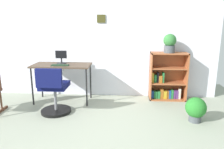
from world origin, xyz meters
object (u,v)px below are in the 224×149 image
keyboard (60,65)px  office_chair (54,93)px  monitor (61,58)px  bookshelf_low (167,79)px  potted_plant_floor (196,109)px  potted_plant_on_shelf (170,43)px  desk (62,68)px

keyboard → office_chair: bearing=-87.5°
keyboard → office_chair: 0.63m
monitor → keyboard: 0.26m
bookshelf_low → potted_plant_floor: 1.12m
keyboard → potted_plant_on_shelf: (2.08, 0.35, 0.40)m
monitor → desk: bearing=-73.6°
office_chair → potted_plant_on_shelf: (2.06, 0.85, 0.79)m
office_chair → potted_plant_on_shelf: bearing=22.4°
desk → bookshelf_low: 2.11m
office_chair → bookshelf_low: size_ratio=0.87×
desk → potted_plant_on_shelf: potted_plant_on_shelf is taller
desk → monitor: (-0.03, 0.11, 0.17)m
keyboard → monitor: bearing=99.6°
monitor → office_chair: bearing=-85.2°
monitor → potted_plant_on_shelf: potted_plant_on_shelf is taller
office_chair → potted_plant_on_shelf: potted_plant_on_shelf is taller
potted_plant_on_shelf → monitor: bearing=-176.7°
monitor → potted_plant_on_shelf: size_ratio=0.70×
monitor → potted_plant_floor: 2.63m
bookshelf_low → office_chair: bearing=-156.2°
monitor → bookshelf_low: size_ratio=0.26×
potted_plant_on_shelf → potted_plant_floor: 1.40m
bookshelf_low → potted_plant_on_shelf: bearing=-82.0°
desk → potted_plant_floor: size_ratio=2.80×
monitor → potted_plant_floor: monitor is taller
bookshelf_low → potted_plant_floor: size_ratio=2.42×
bookshelf_low → potted_plant_floor: bearing=-75.4°
keyboard → potted_plant_on_shelf: bearing=9.7°
potted_plant_on_shelf → bookshelf_low: bearing=98.0°
monitor → potted_plant_on_shelf: bearing=3.3°
office_chair → potted_plant_on_shelf: size_ratio=2.29×
office_chair → potted_plant_on_shelf: 2.36m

